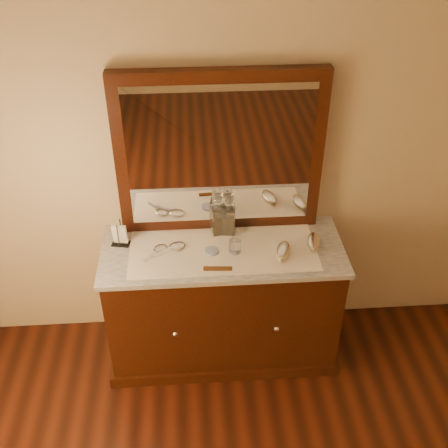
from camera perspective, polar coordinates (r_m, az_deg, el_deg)
The scene contains 18 objects.
dresser_cabinet at distance 3.47m, azimuth -0.12°, elevation -8.38°, with size 1.40×0.55×0.82m, color black.
dresser_plinth at distance 3.73m, azimuth -0.11°, elevation -12.48°, with size 1.46×0.59×0.08m, color black.
knob_left at distance 3.23m, azimuth -5.18°, elevation -11.56°, with size 0.04×0.04×0.04m, color silver.
knob_right at distance 3.27m, azimuth 5.59°, elevation -11.01°, with size 0.04×0.04×0.04m, color silver.
marble_top at distance 3.19m, azimuth -0.13°, elevation -2.85°, with size 1.44×0.59×0.03m, color silver.
mirror_frame at distance 3.11m, azimuth -0.46°, elevation 7.45°, with size 1.20×0.08×1.00m, color black.
mirror_glass at distance 3.08m, azimuth -0.41°, elevation 7.15°, with size 1.06×0.01×0.86m, color white.
lace_runner at distance 3.16m, azimuth -0.10°, elevation -2.83°, with size 1.10×0.45×0.00m, color white.
pin_dish at distance 3.14m, azimuth -1.34°, elevation -2.89°, with size 0.08×0.08×0.01m, color white.
comb at distance 3.02m, azimuth -0.67°, elevation -4.76°, with size 0.16×0.03×0.01m, color brown.
napkin_rack at distance 3.23m, azimuth -11.00°, elevation -1.20°, with size 0.12×0.08×0.16m.
decanter_left at distance 3.24m, azimuth -0.64°, elevation 0.61°, with size 0.10×0.10×0.27m.
decanter_right at distance 3.25m, azimuth 0.49°, elevation 0.57°, with size 0.09×0.09×0.26m.
brush_near at distance 3.13m, azimuth 6.33°, elevation -2.90°, with size 0.12×0.19×0.05m.
brush_far at distance 3.23m, azimuth 9.50°, elevation -1.92°, with size 0.11×0.18×0.05m.
hand_mirror_outer at distance 3.17m, azimuth -7.00°, elevation -2.74°, with size 0.15×0.18×0.02m.
hand_mirror_inner at distance 3.18m, azimuth -5.30°, elevation -2.48°, with size 0.21×0.16×0.02m.
tumblers at distance 3.13m, azimuth 1.18°, elevation -2.34°, with size 0.07×0.07×0.08m.
Camera 1 is at (-0.17, -0.54, 2.81)m, focal length 43.02 mm.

